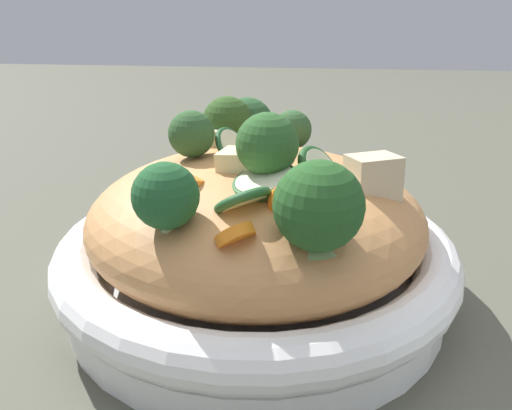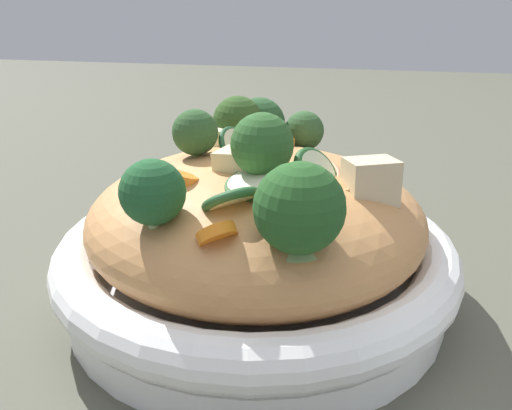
# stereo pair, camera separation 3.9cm
# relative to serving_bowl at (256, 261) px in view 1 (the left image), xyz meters

# --- Properties ---
(ground_plane) EXTENTS (3.00, 3.00, 0.00)m
(ground_plane) POSITION_rel_serving_bowl_xyz_m (0.00, 0.00, -0.03)
(ground_plane) COLOR #4C4D40
(serving_bowl) EXTENTS (0.31, 0.31, 0.06)m
(serving_bowl) POSITION_rel_serving_bowl_xyz_m (0.00, 0.00, 0.00)
(serving_bowl) COLOR white
(serving_bowl) RESTS_ON ground_plane
(noodle_heap) EXTENTS (0.25, 0.25, 0.09)m
(noodle_heap) POSITION_rel_serving_bowl_xyz_m (0.00, 0.00, 0.04)
(noodle_heap) COLOR tan
(noodle_heap) RESTS_ON serving_bowl
(broccoli_florets) EXTENTS (0.26, 0.16, 0.07)m
(broccoli_florets) POSITION_rel_serving_bowl_xyz_m (-0.00, -0.00, 0.09)
(broccoli_florets) COLOR #A4B673
(broccoli_florets) RESTS_ON serving_bowl
(carrot_coins) EXTENTS (0.20, 0.10, 0.04)m
(carrot_coins) POSITION_rel_serving_bowl_xyz_m (0.03, 0.00, 0.08)
(carrot_coins) COLOR orange
(carrot_coins) RESTS_ON serving_bowl
(zucchini_slices) EXTENTS (0.14, 0.11, 0.03)m
(zucchini_slices) POSITION_rel_serving_bowl_xyz_m (0.03, 0.01, 0.08)
(zucchini_slices) COLOR beige
(zucchini_slices) RESTS_ON serving_bowl
(chicken_chunks) EXTENTS (0.12, 0.17, 0.03)m
(chicken_chunks) POSITION_rel_serving_bowl_xyz_m (-0.01, 0.02, 0.08)
(chicken_chunks) COLOR beige
(chicken_chunks) RESTS_ON serving_bowl
(chopsticks_pair) EXTENTS (0.11, 0.22, 0.01)m
(chopsticks_pair) POSITION_rel_serving_bowl_xyz_m (-0.35, -0.00, -0.03)
(chopsticks_pair) COLOR tan
(chopsticks_pair) RESTS_ON ground_plane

